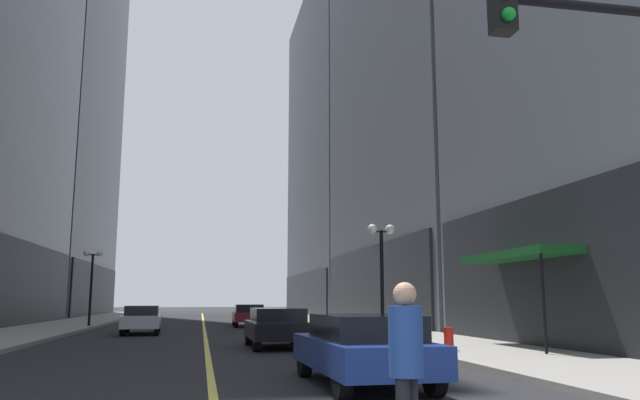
{
  "coord_description": "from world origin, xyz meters",
  "views": [
    {
      "loc": [
        -0.26,
        -4.26,
        1.6
      ],
      "look_at": [
        6.52,
        30.65,
        7.43
      ],
      "focal_mm": 34.21,
      "sensor_mm": 36.0,
      "label": 1
    }
  ],
  "objects_px": {
    "car_blue": "(363,347)",
    "pedestrian_in_blue_hoodie": "(406,358)",
    "street_lamp_left_far": "(92,270)",
    "car_maroon": "(248,314)",
    "street_lamp_right_mid": "(382,255)",
    "fire_hydrant_right": "(449,341)",
    "car_black": "(277,326)",
    "car_silver": "(142,318)"
  },
  "relations": [
    {
      "from": "car_maroon",
      "to": "fire_hydrant_right",
      "type": "relative_size",
      "value": 5.34
    },
    {
      "from": "car_silver",
      "to": "street_lamp_right_mid",
      "type": "distance_m",
      "value": 12.9
    },
    {
      "from": "car_silver",
      "to": "street_lamp_left_far",
      "type": "distance_m",
      "value": 7.56
    },
    {
      "from": "car_silver",
      "to": "fire_hydrant_right",
      "type": "distance_m",
      "value": 16.69
    },
    {
      "from": "car_black",
      "to": "street_lamp_left_far",
      "type": "xyz_separation_m",
      "value": [
        -8.71,
        15.9,
        2.54
      ]
    },
    {
      "from": "car_maroon",
      "to": "street_lamp_right_mid",
      "type": "relative_size",
      "value": 0.96
    },
    {
      "from": "fire_hydrant_right",
      "to": "car_maroon",
      "type": "bearing_deg",
      "value": 101.84
    },
    {
      "from": "street_lamp_left_far",
      "to": "pedestrian_in_blue_hoodie",
      "type": "bearing_deg",
      "value": -75.31
    },
    {
      "from": "street_lamp_left_far",
      "to": "car_maroon",
      "type": "bearing_deg",
      "value": 4.5
    },
    {
      "from": "car_maroon",
      "to": "fire_hydrant_right",
      "type": "bearing_deg",
      "value": -78.16
    },
    {
      "from": "car_silver",
      "to": "car_maroon",
      "type": "xyz_separation_m",
      "value": [
        5.6,
        6.96,
        0.0
      ]
    },
    {
      "from": "street_lamp_right_mid",
      "to": "fire_hydrant_right",
      "type": "bearing_deg",
      "value": -84.25
    },
    {
      "from": "pedestrian_in_blue_hoodie",
      "to": "street_lamp_left_far",
      "type": "distance_m",
      "value": 32.13
    },
    {
      "from": "street_lamp_right_mid",
      "to": "street_lamp_left_far",
      "type": "bearing_deg",
      "value": 130.99
    },
    {
      "from": "fire_hydrant_right",
      "to": "car_black",
      "type": "bearing_deg",
      "value": 140.36
    },
    {
      "from": "street_lamp_left_far",
      "to": "fire_hydrant_right",
      "type": "relative_size",
      "value": 5.54
    },
    {
      "from": "street_lamp_left_far",
      "to": "street_lamp_right_mid",
      "type": "bearing_deg",
      "value": -49.01
    },
    {
      "from": "pedestrian_in_blue_hoodie",
      "to": "car_silver",
      "type": "bearing_deg",
      "value": 100.75
    },
    {
      "from": "car_blue",
      "to": "pedestrian_in_blue_hoodie",
      "type": "distance_m",
      "value": 5.69
    },
    {
      "from": "car_silver",
      "to": "fire_hydrant_right",
      "type": "xyz_separation_m",
      "value": [
        9.87,
        -13.45,
        -0.32
      ]
    },
    {
      "from": "street_lamp_left_far",
      "to": "fire_hydrant_right",
      "type": "xyz_separation_m",
      "value": [
        13.3,
        -19.7,
        -2.86
      ]
    },
    {
      "from": "street_lamp_left_far",
      "to": "car_black",
      "type": "bearing_deg",
      "value": -61.27
    },
    {
      "from": "car_black",
      "to": "car_silver",
      "type": "height_order",
      "value": "same"
    },
    {
      "from": "car_blue",
      "to": "street_lamp_right_mid",
      "type": "bearing_deg",
      "value": 71.29
    },
    {
      "from": "car_silver",
      "to": "street_lamp_right_mid",
      "type": "height_order",
      "value": "street_lamp_right_mid"
    },
    {
      "from": "pedestrian_in_blue_hoodie",
      "to": "fire_hydrant_right",
      "type": "distance_m",
      "value": 12.45
    },
    {
      "from": "street_lamp_left_far",
      "to": "street_lamp_right_mid",
      "type": "distance_m",
      "value": 19.51
    },
    {
      "from": "car_black",
      "to": "street_lamp_left_far",
      "type": "bearing_deg",
      "value": 118.73
    },
    {
      "from": "car_blue",
      "to": "car_maroon",
      "type": "distance_m",
      "value": 26.13
    },
    {
      "from": "car_black",
      "to": "street_lamp_right_mid",
      "type": "bearing_deg",
      "value": 15.97
    },
    {
      "from": "street_lamp_right_mid",
      "to": "fire_hydrant_right",
      "type": "relative_size",
      "value": 5.54
    },
    {
      "from": "car_blue",
      "to": "car_silver",
      "type": "distance_m",
      "value": 20.02
    },
    {
      "from": "car_maroon",
      "to": "pedestrian_in_blue_hoodie",
      "type": "relative_size",
      "value": 2.41
    },
    {
      "from": "car_black",
      "to": "street_lamp_right_mid",
      "type": "relative_size",
      "value": 0.96
    },
    {
      "from": "street_lamp_right_mid",
      "to": "fire_hydrant_right",
      "type": "distance_m",
      "value": 5.75
    },
    {
      "from": "car_blue",
      "to": "pedestrian_in_blue_hoodie",
      "type": "height_order",
      "value": "pedestrian_in_blue_hoodie"
    },
    {
      "from": "pedestrian_in_blue_hoodie",
      "to": "car_blue",
      "type": "bearing_deg",
      "value": 79.35
    },
    {
      "from": "car_blue",
      "to": "car_silver",
      "type": "height_order",
      "value": "same"
    },
    {
      "from": "pedestrian_in_blue_hoodie",
      "to": "fire_hydrant_right",
      "type": "xyz_separation_m",
      "value": [
        5.17,
        11.31,
        -0.64
      ]
    },
    {
      "from": "car_maroon",
      "to": "street_lamp_left_far",
      "type": "bearing_deg",
      "value": -175.5
    },
    {
      "from": "car_black",
      "to": "fire_hydrant_right",
      "type": "distance_m",
      "value": 5.96
    },
    {
      "from": "street_lamp_right_mid",
      "to": "fire_hydrant_right",
      "type": "xyz_separation_m",
      "value": [
        0.5,
        -4.97,
        -2.86
      ]
    }
  ]
}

